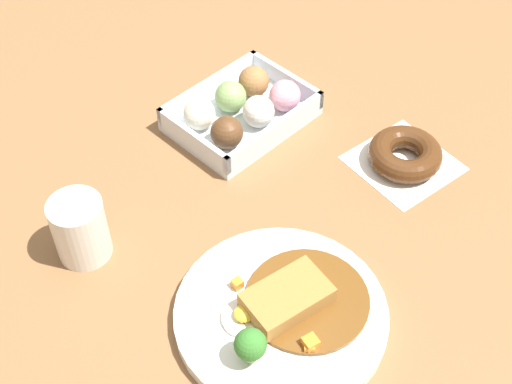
# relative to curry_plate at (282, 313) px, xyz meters

# --- Properties ---
(ground_plane) EXTENTS (1.60, 1.60, 0.00)m
(ground_plane) POSITION_rel_curry_plate_xyz_m (0.09, 0.16, -0.01)
(ground_plane) COLOR brown
(curry_plate) EXTENTS (0.26, 0.26, 0.07)m
(curry_plate) POSITION_rel_curry_plate_xyz_m (0.00, 0.00, 0.00)
(curry_plate) COLOR white
(curry_plate) RESTS_ON ground_plane
(donut_box) EXTENTS (0.20, 0.15, 0.06)m
(donut_box) POSITION_rel_curry_plate_xyz_m (0.22, 0.29, 0.01)
(donut_box) COLOR silver
(donut_box) RESTS_ON ground_plane
(chocolate_ring_donut) EXTENTS (0.15, 0.15, 0.04)m
(chocolate_ring_donut) POSITION_rel_curry_plate_xyz_m (0.32, 0.06, 0.00)
(chocolate_ring_donut) COLOR white
(chocolate_ring_donut) RESTS_ON ground_plane
(coffee_mug) EXTENTS (0.07, 0.07, 0.09)m
(coffee_mug) POSITION_rel_curry_plate_xyz_m (-0.10, 0.25, 0.03)
(coffee_mug) COLOR silver
(coffee_mug) RESTS_ON ground_plane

